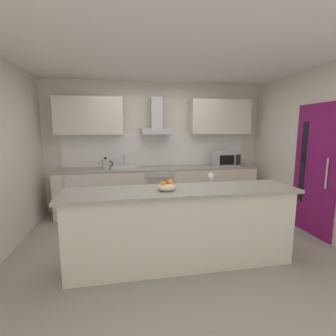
{
  "coord_description": "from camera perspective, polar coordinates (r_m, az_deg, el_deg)",
  "views": [
    {
      "loc": [
        -0.71,
        -3.39,
        1.66
      ],
      "look_at": [
        -0.01,
        0.39,
        1.05
      ],
      "focal_mm": 26.21,
      "sensor_mm": 36.0,
      "label": 1
    }
  ],
  "objects": [
    {
      "name": "ground",
      "position": [
        3.85,
        1.23,
        -16.7
      ],
      "size": [
        5.49,
        4.47,
        0.02
      ],
      "primitive_type": "cube",
      "color": "gray"
    },
    {
      "name": "kettle",
      "position": [
        4.8,
        -14.3,
        0.9
      ],
      "size": [
        0.29,
        0.15,
        0.24
      ],
      "color": "#B7BABC",
      "rests_on": "counter_back"
    },
    {
      "name": "refrigerator",
      "position": [
        4.99,
        -19.0,
        -5.81
      ],
      "size": [
        0.58,
        0.6,
        0.85
      ],
      "color": "white",
      "rests_on": "ground"
    },
    {
      "name": "microwave",
      "position": [
        5.24,
        13.33,
        2.08
      ],
      "size": [
        0.5,
        0.38,
        0.3
      ],
      "color": "#B7BABC",
      "rests_on": "counter_back"
    },
    {
      "name": "ceiling",
      "position": [
        3.6,
        1.38,
        24.32
      ],
      "size": [
        5.49,
        4.47,
        0.02
      ],
      "primitive_type": "cube",
      "color": "white"
    },
    {
      "name": "side_door",
      "position": [
        4.46,
        30.91,
        -0.45
      ],
      "size": [
        0.08,
        0.85,
        2.05
      ],
      "color": "#7A1456",
      "rests_on": "ground"
    },
    {
      "name": "wall_back",
      "position": [
        5.25,
        -2.73,
        5.07
      ],
      "size": [
        5.49,
        0.12,
        2.6
      ],
      "primitive_type": "cube",
      "color": "silver",
      "rests_on": "ground"
    },
    {
      "name": "counter_island",
      "position": [
        3.08,
        3.24,
        -13.5
      ],
      "size": [
        2.79,
        0.64,
        0.96
      ],
      "color": "beige",
      "rests_on": "ground"
    },
    {
      "name": "oven",
      "position": [
        4.98,
        -2.34,
        -4.94
      ],
      "size": [
        0.6,
        0.62,
        0.8
      ],
      "color": "slate",
      "rests_on": "ground"
    },
    {
      "name": "counter_back",
      "position": [
        5.01,
        -2.06,
        -4.97
      ],
      "size": [
        3.95,
        0.6,
        0.9
      ],
      "color": "beige",
      "rests_on": "ground"
    },
    {
      "name": "wall_right",
      "position": [
        4.56,
        31.03,
        3.19
      ],
      "size": [
        0.12,
        4.47,
        2.6
      ],
      "primitive_type": "cube",
      "color": "silver",
      "rests_on": "ground"
    },
    {
      "name": "backsplash_tile",
      "position": [
        5.18,
        -2.61,
        4.25
      ],
      "size": [
        3.82,
        0.02,
        0.66
      ],
      "primitive_type": "cube",
      "color": "white"
    },
    {
      "name": "range_hood",
      "position": [
        4.96,
        -2.66,
        10.47
      ],
      "size": [
        0.62,
        0.45,
        0.72
      ],
      "color": "#B7BABC"
    },
    {
      "name": "wine_glass",
      "position": [
        3.06,
        9.95,
        -2.07
      ],
      "size": [
        0.08,
        0.08,
        0.18
      ],
      "color": "silver",
      "rests_on": "counter_island"
    },
    {
      "name": "sink",
      "position": [
        4.85,
        -10.12,
        0.19
      ],
      "size": [
        0.5,
        0.4,
        0.26
      ],
      "color": "silver",
      "rests_on": "counter_back"
    },
    {
      "name": "fruit_bowl",
      "position": [
        2.87,
        -0.32,
        -4.32
      ],
      "size": [
        0.22,
        0.22,
        0.13
      ],
      "color": "beige",
      "rests_on": "counter_island"
    },
    {
      "name": "upper_cabinets",
      "position": [
        5.02,
        -2.42,
        11.86
      ],
      "size": [
        3.9,
        0.32,
        0.7
      ],
      "color": "beige"
    }
  ]
}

